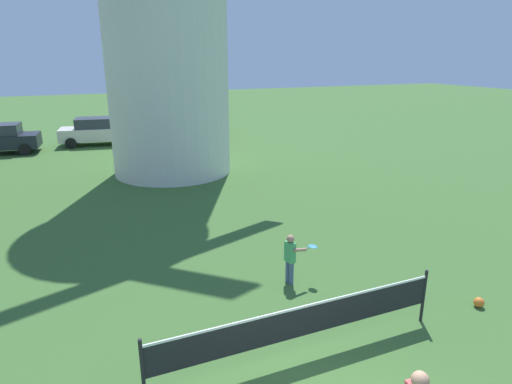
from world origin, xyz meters
The scene contains 5 objects.
tennis_net centered at (0.48, 1.66, 0.69)m, with size 5.41×0.06×1.10m.
player_far centered at (1.49, 4.02, 0.67)m, with size 0.73×0.41×1.19m.
stray_ball centered at (4.62, 1.57, 0.11)m, with size 0.21×0.21×0.21m, color orange.
parked_car_cream centered at (-1.30, 22.85, 0.81)m, with size 4.37×2.37×1.56m.
parked_car_red centered at (4.10, 22.56, 0.81)m, with size 4.22×1.93×1.56m.
Camera 1 is at (-2.75, -3.90, 5.00)m, focal length 30.60 mm.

